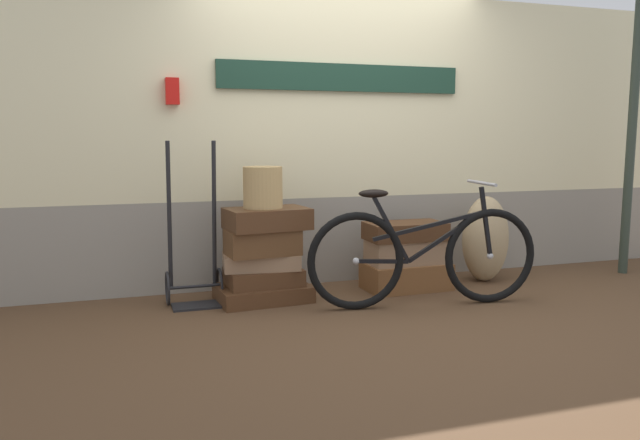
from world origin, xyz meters
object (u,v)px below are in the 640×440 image
object	(u,v)px
suitcase_0	(263,293)
suitcase_1	(264,277)
suitcase_7	(405,231)
burlap_sack	(485,239)
suitcase_2	(261,261)
wicker_basket	(263,187)
luggage_trolley	(194,265)
suitcase_5	(406,276)
suitcase_6	(406,252)
suitcase_3	(262,242)
suitcase_4	(267,219)
bicycle	(424,256)

from	to	relation	value
suitcase_0	suitcase_1	world-z (taller)	suitcase_1
suitcase_7	burlap_sack	distance (m)	0.80
suitcase_0	suitcase_1	distance (m)	0.13
suitcase_1	burlap_sack	distance (m)	1.98
suitcase_0	suitcase_2	world-z (taller)	suitcase_2
wicker_basket	luggage_trolley	xyz separation A→B (m)	(-0.52, 0.08, -0.57)
suitcase_5	wicker_basket	world-z (taller)	wicker_basket
suitcase_6	luggage_trolley	xyz separation A→B (m)	(-1.70, 0.09, -0.02)
luggage_trolley	suitcase_6	bearing A→B (deg)	-2.96
suitcase_7	suitcase_1	bearing A→B (deg)	179.56
suitcase_3	suitcase_5	distance (m)	1.26
suitcase_4	suitcase_0	bearing A→B (deg)	147.31
suitcase_7	bicycle	bearing A→B (deg)	-99.96
suitcase_3	suitcase_4	distance (m)	0.18
suitcase_4	suitcase_5	xyz separation A→B (m)	(1.17, 0.01, -0.53)
bicycle	suitcase_7	bearing A→B (deg)	79.61
suitcase_7	suitcase_0	bearing A→B (deg)	-179.86
luggage_trolley	bicycle	bearing A→B (deg)	-20.12
burlap_sack	wicker_basket	bearing A→B (deg)	-178.59
suitcase_6	wicker_basket	world-z (taller)	wicker_basket
suitcase_1	suitcase_4	bearing A→B (deg)	-50.14
suitcase_4	bicycle	bearing A→B (deg)	-31.75
wicker_basket	suitcase_7	bearing A→B (deg)	-0.18
suitcase_5	bicycle	distance (m)	0.58
luggage_trolley	bicycle	world-z (taller)	luggage_trolley
suitcase_2	wicker_basket	size ratio (longest dim) A/B	1.82
suitcase_4	suitcase_7	bearing A→B (deg)	-6.17
suitcase_7	suitcase_2	bearing A→B (deg)	179.49
suitcase_2	suitcase_4	world-z (taller)	suitcase_4
suitcase_6	luggage_trolley	bearing A→B (deg)	176.32
suitcase_0	suitcase_3	bearing A→B (deg)	-108.31
suitcase_4	bicycle	world-z (taller)	bicycle
burlap_sack	bicycle	size ratio (longest dim) A/B	0.42
suitcase_1	suitcase_7	distance (m)	1.22
suitcase_1	suitcase_6	world-z (taller)	suitcase_6
suitcase_2	burlap_sack	size ratio (longest dim) A/B	0.77
suitcase_6	bicycle	bearing A→B (deg)	-101.66
suitcase_2	bicycle	bearing A→B (deg)	-19.06
wicker_basket	burlap_sack	bearing A→B (deg)	1.41
wicker_basket	burlap_sack	world-z (taller)	wicker_basket
suitcase_0	bicycle	world-z (taller)	bicycle
suitcase_0	luggage_trolley	world-z (taller)	luggage_trolley
wicker_basket	suitcase_6	bearing A→B (deg)	-0.52
suitcase_1	suitcase_3	size ratio (longest dim) A/B	1.05
suitcase_0	suitcase_7	distance (m)	1.26
suitcase_1	luggage_trolley	bearing A→B (deg)	170.37
suitcase_6	suitcase_7	bearing A→B (deg)	117.28
suitcase_2	suitcase_3	world-z (taller)	suitcase_3
suitcase_3	suitcase_2	bearing A→B (deg)	89.14
suitcase_0	suitcase_7	world-z (taller)	suitcase_7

